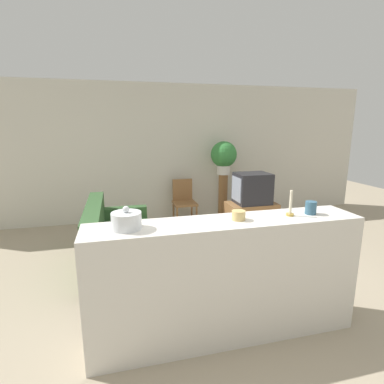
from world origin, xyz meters
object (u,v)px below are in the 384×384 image
couch (118,245)px  wooden_chair (184,199)px  television (252,188)px  decorative_bowl (126,220)px  potted_plant (224,156)px

couch → wooden_chair: 2.11m
couch → wooden_chair: (1.29, 1.65, 0.16)m
television → decorative_bowl: (-2.24, -2.45, 0.35)m
wooden_chair → potted_plant: (0.81, -0.01, 0.84)m
television → potted_plant: 1.01m
wooden_chair → television: bearing=-39.7°
television → decorative_bowl: bearing=-132.4°
wooden_chair → decorative_bowl: 3.59m
couch → decorative_bowl: 1.87m
potted_plant → television: bearing=-75.0°
television → couch: bearing=-161.2°
couch → television: 2.51m
wooden_chair → decorative_bowl: bearing=-109.9°
potted_plant → decorative_bowl: 3.86m
couch → decorative_bowl: size_ratio=7.08×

